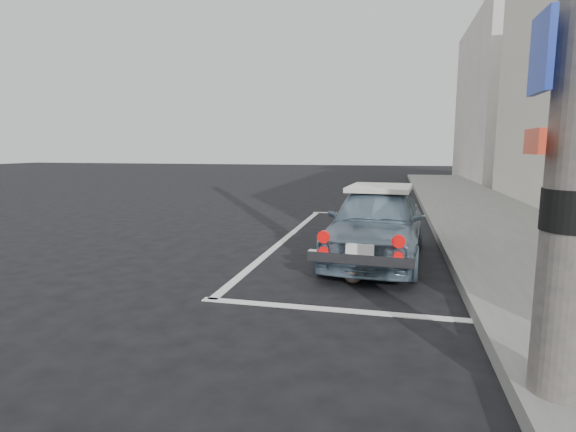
{
  "coord_description": "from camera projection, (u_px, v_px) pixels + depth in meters",
  "views": [
    {
      "loc": [
        1.01,
        -4.94,
        1.66
      ],
      "look_at": [
        -0.37,
        0.92,
        0.75
      ],
      "focal_mm": 28.0,
      "sensor_mm": 36.0,
      "label": 1
    }
  ],
  "objects": [
    {
      "name": "ground",
      "position": [
        301.0,
        292.0,
        5.23
      ],
      "size": [
        80.0,
        80.0,
        0.0
      ],
      "primitive_type": "plane",
      "color": "black",
      "rests_on": "ground"
    },
    {
      "name": "pline_rear",
      "position": [
        338.0,
        310.0,
        4.64
      ],
      "size": [
        3.0,
        0.12,
        0.01
      ],
      "primitive_type": "cube",
      "color": "silver",
      "rests_on": "ground"
    },
    {
      "name": "pline_side",
      "position": [
        286.0,
        238.0,
        8.32
      ],
      "size": [
        0.12,
        7.0,
        0.01
      ],
      "primitive_type": "cube",
      "color": "silver",
      "rests_on": "ground"
    },
    {
      "name": "cat",
      "position": [
        353.0,
        273.0,
        5.57
      ],
      "size": [
        0.27,
        0.54,
        0.29
      ],
      "rotation": [
        0.0,
        0.0,
        0.1
      ],
      "color": "#6F6454",
      "rests_on": "ground"
    },
    {
      "name": "building_far",
      "position": [
        506.0,
        101.0,
        22.45
      ],
      "size": [
        3.5,
        10.0,
        8.0
      ],
      "primitive_type": "cube",
      "color": "#BDB3AB",
      "rests_on": "ground"
    },
    {
      "name": "sidewalk",
      "position": [
        548.0,
        260.0,
        6.42
      ],
      "size": [
        2.8,
        40.0,
        0.15
      ],
      "primitive_type": "cube",
      "color": "slate",
      "rests_on": "ground"
    },
    {
      "name": "pline_front",
      "position": [
        372.0,
        214.0,
        11.37
      ],
      "size": [
        3.0,
        0.12,
        0.01
      ],
      "primitive_type": "cube",
      "color": "silver",
      "rests_on": "ground"
    },
    {
      "name": "retro_coupe",
      "position": [
        377.0,
        222.0,
        6.71
      ],
      "size": [
        1.57,
        3.37,
        1.11
      ],
      "rotation": [
        0.0,
        0.0,
        -0.08
      ],
      "color": "slate",
      "rests_on": "ground"
    }
  ]
}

